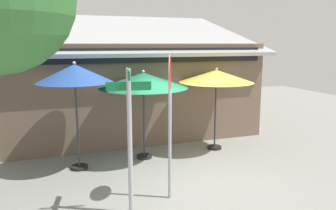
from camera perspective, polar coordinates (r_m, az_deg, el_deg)
name	(u,v)px	position (r m, az deg, el deg)	size (l,w,h in m)	color
ground_plane	(190,178)	(8.46, 3.83, -12.41)	(28.00, 28.00, 0.10)	gray
cafe_building	(123,84)	(12.83, -7.80, 3.55)	(9.26, 5.93, 4.46)	#705B4C
street_sign_post	(129,127)	(6.22, -6.63, -3.75)	(0.81, 0.87, 2.80)	#A8AAB2
stop_sign	(170,101)	(6.71, 0.32, 0.76)	(0.31, 0.71, 3.03)	#A8AAB2
patio_umbrella_royal_blue_left	(75,74)	(8.64, -15.72, 5.08)	(1.91, 1.91, 2.81)	black
patio_umbrella_forest_green_center	(143,81)	(9.22, -4.26, 4.16)	(2.49, 2.49, 2.53)	black
patio_umbrella_mustard_right	(216,77)	(10.14, 8.28, 4.81)	(2.26, 2.26, 2.53)	black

